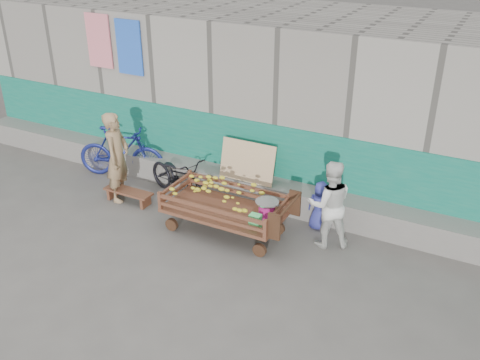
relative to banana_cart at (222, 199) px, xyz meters
The scene contains 9 objects.
ground 1.39m from the banana_cart, 107.72° to the right, with size 80.00×80.00×0.00m, color #53504C.
building_wall 3.01m from the banana_cart, 97.60° to the left, with size 12.00×3.50×3.00m.
banana_cart is the anchor object (origin of this frame).
bench 2.01m from the banana_cart, behind, with size 0.91×0.27×0.23m.
vendor_man 2.18m from the banana_cart, behind, with size 0.59×0.39×1.62m, color #987954.
woman 1.66m from the banana_cart, 15.31° to the left, with size 0.68×0.53×1.40m, color silver.
child 1.57m from the banana_cart, 31.54° to the left, with size 0.41×0.26×0.83m, color #34399C.
bicycle_dark 1.43m from the banana_cart, 152.36° to the left, with size 0.54×1.54×0.81m, color black.
bicycle_blue 2.83m from the banana_cart, 162.30° to the left, with size 0.48×1.69×1.02m, color navy.
Camera 1 is at (4.00, -5.17, 4.64)m, focal length 40.00 mm.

